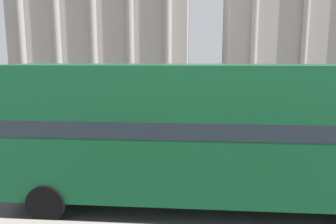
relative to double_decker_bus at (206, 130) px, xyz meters
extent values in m
cylinder|color=black|center=(-4.34, 1.27, -1.85)|extent=(1.06, 0.22, 1.06)
cylinder|color=black|center=(-4.34, -1.27, -1.85)|extent=(1.06, 0.22, 1.06)
cube|color=#196638|center=(0.00, 0.00, -0.92)|extent=(11.49, 2.55, 1.85)
cube|color=#2D3842|center=(0.00, 0.00, 0.23)|extent=(11.26, 2.57, 0.45)
cube|color=#196638|center=(0.00, 0.00, 1.17)|extent=(11.49, 2.55, 1.43)
cube|color=#BCB2A8|center=(-13.17, 38.18, 8.19)|extent=(23.59, 11.34, 21.15)
cylinder|color=#BCB2A8|center=(-22.61, 32.06, 6.61)|extent=(0.90, 0.90, 17.98)
cylinder|color=#BCB2A8|center=(-17.89, 32.06, 6.61)|extent=(0.90, 0.90, 17.98)
cylinder|color=#BCB2A8|center=(-13.17, 32.06, 6.61)|extent=(0.90, 0.90, 17.98)
cylinder|color=#BCB2A8|center=(-8.45, 32.06, 6.61)|extent=(0.90, 0.90, 17.98)
cylinder|color=#BCB2A8|center=(-3.73, 32.06, 6.61)|extent=(0.90, 0.90, 17.98)
cylinder|color=#BCB2A8|center=(8.14, 39.69, 5.67)|extent=(0.90, 0.90, 16.09)
cylinder|color=#BCB2A8|center=(15.20, 39.69, 5.67)|extent=(0.90, 0.90, 16.09)
cylinder|color=black|center=(-1.42, 3.30, -0.53)|extent=(0.12, 0.12, 3.71)
cube|color=black|center=(-1.24, 3.30, 0.88)|extent=(0.20, 0.24, 0.70)
sphere|color=green|center=(-1.13, 3.30, 1.03)|extent=(0.14, 0.14, 0.14)
cylinder|color=black|center=(-3.14, 11.71, -0.45)|extent=(0.12, 0.12, 3.85)
cube|color=black|center=(-2.96, 11.71, 1.02)|extent=(0.20, 0.24, 0.70)
sphere|color=gold|center=(-2.85, 11.71, 1.17)|extent=(0.14, 0.14, 0.14)
cylinder|color=black|center=(11.33, 21.66, -2.08)|extent=(0.60, 0.18, 0.60)
cylinder|color=black|center=(11.33, 19.91, -2.08)|extent=(0.60, 0.18, 0.60)
cylinder|color=black|center=(8.53, 21.66, -2.08)|extent=(0.60, 0.18, 0.60)
cylinder|color=black|center=(8.53, 19.91, -2.08)|extent=(0.60, 0.18, 0.60)
cube|color=silver|center=(9.93, 20.78, -1.81)|extent=(4.20, 1.75, 0.55)
cube|color=#2D3842|center=(9.73, 20.78, -1.28)|extent=(1.89, 1.61, 0.50)
cylinder|color=#282B33|center=(2.24, 25.49, -1.95)|extent=(0.14, 0.14, 0.86)
cylinder|color=#282B33|center=(2.42, 25.49, -1.95)|extent=(0.14, 0.14, 0.86)
cylinder|color=#284799|center=(2.33, 25.49, -1.19)|extent=(0.32, 0.32, 0.68)
sphere|color=tan|center=(2.33, 25.49, -0.73)|extent=(0.23, 0.23, 0.23)
cylinder|color=#282B33|center=(-4.51, 11.06, -1.95)|extent=(0.14, 0.14, 0.86)
cylinder|color=#282B33|center=(-4.33, 11.06, -1.95)|extent=(0.14, 0.14, 0.86)
cylinder|color=silver|center=(-4.42, 11.06, -1.17)|extent=(0.32, 0.32, 0.68)
sphere|color=tan|center=(-4.42, 11.06, -0.72)|extent=(0.23, 0.23, 0.23)
camera|label=1|loc=(-0.36, -9.34, 2.09)|focal=35.00mm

